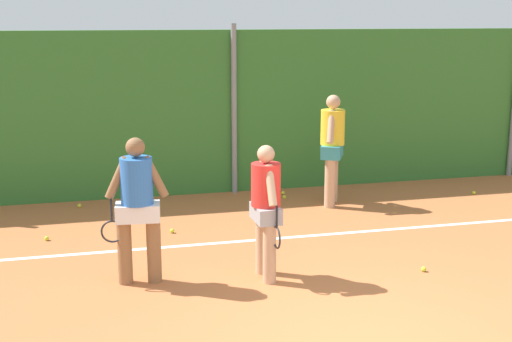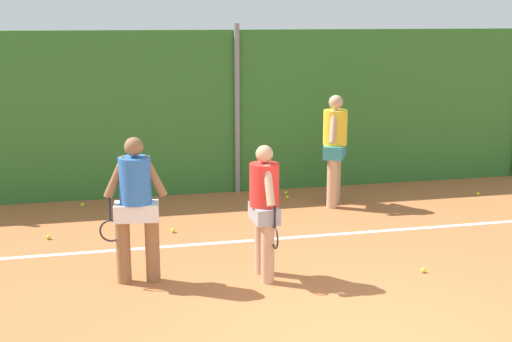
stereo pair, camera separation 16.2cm
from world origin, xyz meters
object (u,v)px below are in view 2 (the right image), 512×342
(tennis_ball_3, at_px, (173,230))
(tennis_ball_6, at_px, (272,243))
(player_foreground_near, at_px, (264,205))
(tennis_ball_2, at_px, (423,270))
(player_backcourt_far, at_px, (335,144))
(tennis_ball_1, at_px, (48,237))
(tennis_ball_0, at_px, (286,193))
(tennis_ball_11, at_px, (82,205))
(player_midcourt, at_px, (136,202))
(tennis_ball_5, at_px, (478,194))
(tennis_ball_7, at_px, (287,197))

(tennis_ball_3, distance_m, tennis_ball_6, 1.60)
(player_foreground_near, xyz_separation_m, tennis_ball_3, (-0.93, 2.09, -0.92))
(tennis_ball_2, xyz_separation_m, tennis_ball_3, (-2.97, 2.39, 0.00))
(player_foreground_near, height_order, tennis_ball_6, player_foreground_near)
(player_foreground_near, relative_size, tennis_ball_6, 25.81)
(player_backcourt_far, relative_size, tennis_ball_1, 29.16)
(tennis_ball_0, xyz_separation_m, tennis_ball_11, (-3.66, -0.00, 0.00))
(player_midcourt, distance_m, tennis_ball_2, 3.76)
(tennis_ball_0, bearing_deg, player_midcourt, -128.30)
(tennis_ball_0, height_order, tennis_ball_5, same)
(player_foreground_near, distance_m, tennis_ball_11, 4.63)
(player_foreground_near, relative_size, tennis_ball_1, 25.81)
(player_foreground_near, xyz_separation_m, tennis_ball_5, (4.79, 3.06, -0.92))
(tennis_ball_7, bearing_deg, player_backcourt_far, -37.84)
(tennis_ball_11, bearing_deg, tennis_ball_1, -104.91)
(tennis_ball_3, bearing_deg, tennis_ball_0, 38.41)
(player_foreground_near, relative_size, tennis_ball_7, 25.81)
(tennis_ball_6, distance_m, tennis_ball_11, 3.83)
(player_midcourt, relative_size, tennis_ball_11, 27.66)
(player_foreground_near, relative_size, tennis_ball_0, 25.81)
(tennis_ball_0, height_order, tennis_ball_11, same)
(player_foreground_near, relative_size, tennis_ball_3, 25.81)
(tennis_ball_7, bearing_deg, tennis_ball_3, -145.85)
(tennis_ball_7, bearing_deg, tennis_ball_2, -79.14)
(player_midcourt, xyz_separation_m, player_backcourt_far, (3.54, 2.84, 0.06))
(tennis_ball_3, bearing_deg, player_backcourt_far, 18.37)
(player_foreground_near, bearing_deg, tennis_ball_1, -130.12)
(tennis_ball_3, xyz_separation_m, tennis_ball_6, (1.33, -0.89, 0.00))
(tennis_ball_2, bearing_deg, player_midcourt, 171.83)
(player_midcourt, distance_m, player_backcourt_far, 4.54)
(tennis_ball_2, height_order, tennis_ball_7, same)
(player_midcourt, bearing_deg, tennis_ball_6, -147.56)
(player_backcourt_far, relative_size, tennis_ball_3, 29.16)
(player_foreground_near, bearing_deg, player_midcourt, -100.08)
(tennis_ball_2, height_order, tennis_ball_5, same)
(player_foreground_near, height_order, tennis_ball_5, player_foreground_near)
(tennis_ball_11, bearing_deg, tennis_ball_5, -6.78)
(tennis_ball_2, relative_size, tennis_ball_5, 1.00)
(player_foreground_near, xyz_separation_m, tennis_ball_0, (1.35, 3.90, -0.92))
(player_foreground_near, xyz_separation_m, tennis_ball_11, (-2.31, 3.90, -0.92))
(tennis_ball_1, bearing_deg, tennis_ball_5, 6.63)
(player_foreground_near, distance_m, tennis_ball_1, 3.64)
(tennis_ball_11, bearing_deg, player_backcourt_far, -11.06)
(tennis_ball_3, xyz_separation_m, tennis_ball_11, (-1.38, 1.81, 0.00))
(player_backcourt_far, bearing_deg, player_midcourt, -24.12)
(player_backcourt_far, relative_size, tennis_ball_5, 29.16)
(player_backcourt_far, distance_m, tennis_ball_1, 4.95)
(tennis_ball_7, bearing_deg, tennis_ball_0, 78.81)
(tennis_ball_11, bearing_deg, tennis_ball_2, -43.97)
(tennis_ball_1, relative_size, tennis_ball_6, 1.00)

